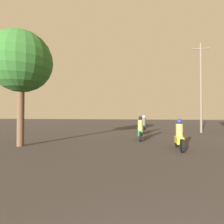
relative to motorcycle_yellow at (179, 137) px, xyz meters
name	(u,v)px	position (x,y,z in m)	size (l,w,h in m)	color
motorcycle_yellow	(179,137)	(0.00, 0.00, 0.00)	(0.60, 1.88, 1.47)	black
motorcycle_green	(140,130)	(-1.88, 2.89, 0.03)	(0.60, 2.00, 1.56)	black
motorcycle_black	(144,126)	(-1.65, 7.22, 0.04)	(0.60, 1.96, 1.59)	black
motorcycle_white	(140,124)	(-2.10, 12.08, 0.01)	(0.60, 2.08, 1.51)	black
utility_pole_far	(201,86)	(3.53, 8.53, 3.70)	(1.60, 0.20, 8.26)	#6B5B4C
street_tree	(21,62)	(-8.08, -0.51, 3.87)	(3.25, 3.25, 6.12)	brown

